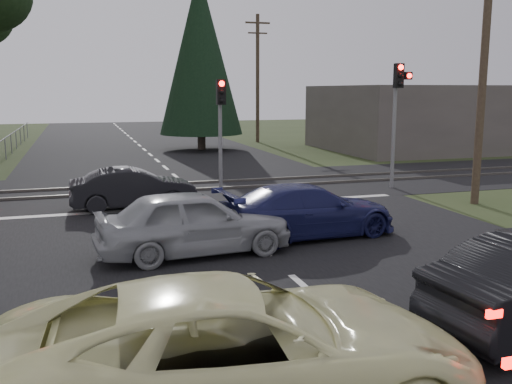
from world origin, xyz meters
name	(u,v)px	position (x,y,z in m)	size (l,w,h in m)	color
ground	(306,288)	(0.00, 0.00, 0.00)	(120.00, 120.00, 0.00)	#2B3919
road	(199,196)	(0.00, 10.00, 0.01)	(14.00, 100.00, 0.01)	black
rail_corridor	(188,187)	(0.00, 12.00, 0.01)	(120.00, 8.00, 0.01)	black
stop_line	(210,206)	(0.00, 8.20, 0.01)	(13.00, 0.35, 0.00)	silver
rail_near	(192,190)	(0.00, 11.20, 0.05)	(120.00, 0.12, 0.10)	#59544C
rail_far	(185,183)	(0.00, 12.80, 0.05)	(120.00, 0.12, 0.10)	#59544C
traffic_signal_right	(398,101)	(7.55, 9.47, 3.31)	(0.68, 0.48, 4.70)	slate
traffic_signal_center	(221,116)	(1.00, 10.68, 2.81)	(0.32, 0.48, 4.10)	slate
utility_pole_near	(484,58)	(8.50, 6.00, 4.73)	(1.80, 0.26, 9.00)	#4C3D2D
utility_pole_mid	(258,76)	(8.50, 30.00, 4.73)	(1.80, 0.26, 9.00)	#4C3D2D
utility_pole_far	(191,81)	(8.50, 55.00, 4.73)	(1.80, 0.26, 9.00)	#4C3D2D
conifer_tree	(200,53)	(3.50, 26.00, 5.99)	(5.20, 5.20, 11.00)	#473D33
fence_left	(3,163)	(-7.80, 22.50, 0.00)	(0.10, 36.00, 1.20)	slate
building_right	(437,118)	(18.00, 22.00, 2.00)	(14.00, 10.00, 4.00)	#59514C
cream_coupe	(235,350)	(-2.40, -3.69, 0.78)	(2.60, 5.65, 1.57)	beige
silver_car	(194,222)	(-1.58, 2.90, 0.75)	(1.78, 4.43, 1.51)	#979A9E
blue_sedan	(308,211)	(1.52, 3.63, 0.68)	(1.90, 4.67, 1.35)	#1B1D51
dark_car_far	(133,189)	(-2.40, 8.55, 0.65)	(1.37, 3.92, 1.29)	black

